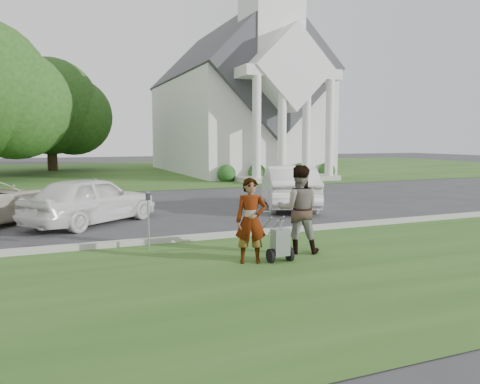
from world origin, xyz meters
TOP-DOWN VIEW (x-y plane):
  - ground at (0.00, 0.00)m, footprint 120.00×120.00m
  - grass_strip at (0.00, -3.00)m, footprint 80.00×7.00m
  - church_lawn at (0.00, 27.00)m, footprint 80.00×30.00m
  - curb at (0.00, 0.55)m, footprint 80.00×0.18m
  - church at (9.00, 23.11)m, footprint 9.19×19.00m
  - tree_back at (-4.01, 29.99)m, footprint 9.61×7.60m
  - striping_cart at (-0.02, -2.05)m, footprint 0.50×0.99m
  - person_left at (-0.60, -1.91)m, footprint 0.72×0.59m
  - person_right at (0.70, -1.51)m, footprint 1.14×1.04m
  - parking_meter_near at (-2.27, -0.03)m, footprint 0.10×0.09m
  - car_b at (-3.16, 3.90)m, footprint 4.34×3.88m
  - car_d at (3.77, 4.69)m, footprint 3.18×4.97m

SIDE VIEW (x-z plane):
  - ground at x=0.00m, z-range 0.00..0.00m
  - grass_strip at x=0.00m, z-range 0.00..0.01m
  - church_lawn at x=0.00m, z-range 0.00..0.01m
  - curb at x=0.00m, z-range 0.00..0.15m
  - striping_cart at x=-0.02m, z-range -0.06..0.86m
  - car_b at x=-3.16m, z-range 0.00..1.42m
  - car_d at x=3.77m, z-range 0.00..1.55m
  - parking_meter_near at x=-2.27m, z-range 0.17..1.49m
  - person_left at x=-0.60m, z-range 0.00..1.70m
  - person_right at x=0.70m, z-range 0.00..1.91m
  - tree_back at x=-4.01m, z-range 0.28..9.17m
  - church at x=9.00m, z-range -6.11..17.99m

